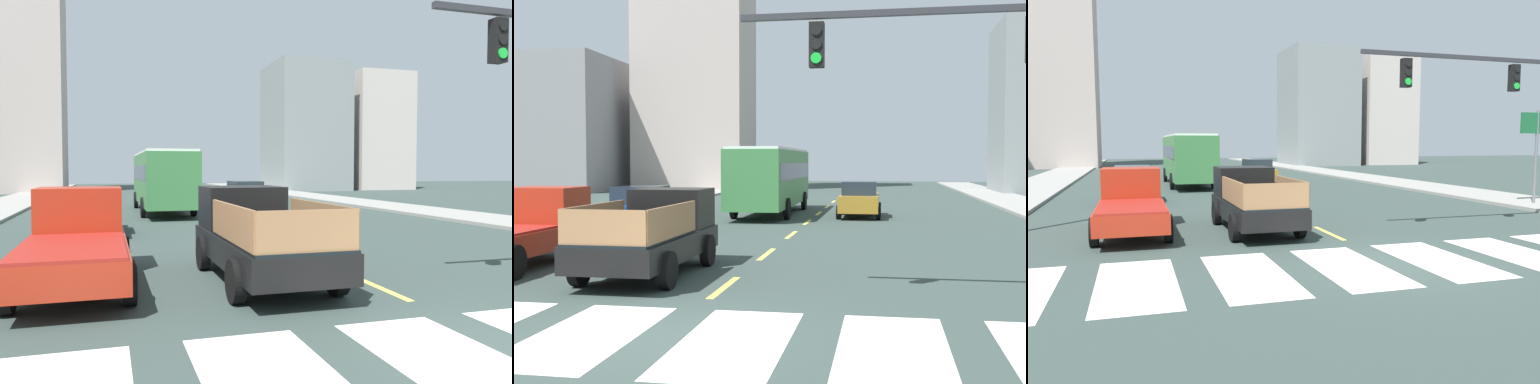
{
  "view_description": "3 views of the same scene",
  "coord_description": "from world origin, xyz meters",
  "views": [
    {
      "loc": [
        -5.21,
        -4.89,
        2.38
      ],
      "look_at": [
        0.12,
        12.99,
        1.53
      ],
      "focal_mm": 34.97,
      "sensor_mm": 36.0,
      "label": 1
    },
    {
      "loc": [
        3.31,
        -9.22,
        2.65
      ],
      "look_at": [
        -0.97,
        15.06,
        1.5
      ],
      "focal_mm": 45.58,
      "sensor_mm": 36.0,
      "label": 2
    },
    {
      "loc": [
        -5.76,
        -10.02,
        2.8
      ],
      "look_at": [
        -0.67,
        6.56,
        1.06
      ],
      "focal_mm": 34.58,
      "sensor_mm": 36.0,
      "label": 3
    }
  ],
  "objects": [
    {
      "name": "ground_plane",
      "position": [
        0.0,
        0.0,
        0.0
      ],
      "size": [
        160.0,
        160.0,
        0.0
      ],
      "primitive_type": "plane",
      "color": "#33413C"
    },
    {
      "name": "lane_dash_3",
      "position": [
        0.0,
        19.0,
        0.0
      ],
      "size": [
        0.16,
        2.4,
        0.01
      ],
      "primitive_type": "cube",
      "color": "#DEC951",
      "rests_on": "ground"
    },
    {
      "name": "crosswalk_stripe_3",
      "position": [
        -1.15,
        0.0,
        0.0
      ],
      "size": [
        1.58,
        3.83,
        0.01
      ],
      "primitive_type": "cube",
      "color": "silver",
      "rests_on": "ground"
    },
    {
      "name": "crosswalk_stripe_1",
      "position": [
        -5.76,
        0.0,
        0.0
      ],
      "size": [
        1.58,
        3.83,
        0.01
      ],
      "primitive_type": "cube",
      "color": "silver",
      "rests_on": "ground"
    },
    {
      "name": "city_bus",
      "position": [
        -2.31,
        23.05,
        1.95
      ],
      "size": [
        2.72,
        10.8,
        3.32
      ],
      "rotation": [
        0.0,
        0.0,
        -0.02
      ],
      "color": "#3B7B40",
      "rests_on": "ground"
    },
    {
      "name": "lane_dash_4",
      "position": [
        0.0,
        24.0,
        0.0
      ],
      "size": [
        0.16,
        2.4,
        0.01
      ],
      "primitive_type": "cube",
      "color": "#DEC951",
      "rests_on": "ground"
    },
    {
      "name": "pickup_dark",
      "position": [
        -5.84,
        6.05,
        0.92
      ],
      "size": [
        2.18,
        5.2,
        1.96
      ],
      "rotation": [
        0.0,
        0.0,
        0.0
      ],
      "color": "#A42815",
      "rests_on": "ground"
    },
    {
      "name": "sedan_far",
      "position": [
        2.15,
        22.05,
        0.86
      ],
      "size": [
        2.02,
        4.4,
        1.72
      ],
      "rotation": [
        0.0,
        0.0,
        0.04
      ],
      "color": "olive",
      "rests_on": "ground"
    },
    {
      "name": "tower_tall_centre",
      "position": [
        -14.56,
        51.1,
        17.83
      ],
      "size": [
        10.28,
        7.65,
        35.66
      ],
      "primitive_type": "cube",
      "color": "#B4A49D",
      "rests_on": "ground"
    },
    {
      "name": "crosswalk_stripe_2",
      "position": [
        -3.46,
        0.0,
        0.0
      ],
      "size": [
        1.58,
        3.83,
        0.01
      ],
      "primitive_type": "cube",
      "color": "silver",
      "rests_on": "ground"
    },
    {
      "name": "direction_sign_green",
      "position": [
        11.1,
        7.39,
        3.03
      ],
      "size": [
        1.7,
        0.12,
        4.2
      ],
      "color": "slate",
      "rests_on": "ground"
    },
    {
      "name": "lane_dash_1",
      "position": [
        0.0,
        9.0,
        0.0
      ],
      "size": [
        0.16,
        2.4,
        0.01
      ],
      "primitive_type": "cube",
      "color": "#DEC951",
      "rests_on": "ground"
    },
    {
      "name": "block_mid_right",
      "position": [
        25.78,
        50.47,
        6.88
      ],
      "size": [
        7.06,
        10.11,
        13.75
      ],
      "primitive_type": "cube",
      "color": "beige",
      "rests_on": "ground"
    },
    {
      "name": "lane_dash_7",
      "position": [
        0.0,
        39.0,
        0.0
      ],
      "size": [
        0.16,
        2.4,
        0.01
      ],
      "primitive_type": "cube",
      "color": "#DEC951",
      "rests_on": "ground"
    },
    {
      "name": "sedan_near_right",
      "position": [
        -5.8,
        14.24,
        0.86
      ],
      "size": [
        2.02,
        4.4,
        1.72
      ],
      "rotation": [
        0.0,
        0.0,
        -0.03
      ],
      "color": "navy",
      "rests_on": "ground"
    },
    {
      "name": "crosswalk_stripe_4",
      "position": [
        1.15,
        0.0,
        0.0
      ],
      "size": [
        1.58,
        3.83,
        0.01
      ],
      "primitive_type": "cube",
      "color": "silver",
      "rests_on": "ground"
    },
    {
      "name": "block_mid_left",
      "position": [
        16.66,
        48.73,
        7.16
      ],
      "size": [
        8.1,
        8.64,
        14.32
      ],
      "primitive_type": "cube",
      "color": "gray",
      "rests_on": "ground"
    },
    {
      "name": "lane_dash_2",
      "position": [
        0.0,
        14.0,
        0.0
      ],
      "size": [
        0.16,
        2.4,
        0.01
      ],
      "primitive_type": "cube",
      "color": "#DEC951",
      "rests_on": "ground"
    },
    {
      "name": "pickup_stakebed",
      "position": [
        -2.09,
        5.57,
        0.94
      ],
      "size": [
        2.18,
        5.2,
        1.96
      ],
      "rotation": [
        0.0,
        0.0,
        -0.03
      ],
      "color": "black",
      "rests_on": "ground"
    },
    {
      "name": "sidewalk_right",
      "position": [
        11.58,
        18.0,
        0.07
      ],
      "size": [
        3.72,
        110.0,
        0.15
      ],
      "primitive_type": "cube",
      "color": "gray",
      "rests_on": "ground"
    },
    {
      "name": "lane_dash_0",
      "position": [
        0.0,
        4.0,
        0.0
      ],
      "size": [
        0.16,
        2.4,
        0.01
      ],
      "primitive_type": "cube",
      "color": "#DEC951",
      "rests_on": "ground"
    },
    {
      "name": "lane_dash_6",
      "position": [
        0.0,
        34.0,
        0.0
      ],
      "size": [
        0.16,
        2.4,
        0.01
      ],
      "primitive_type": "cube",
      "color": "#DEC951",
      "rests_on": "ground"
    },
    {
      "name": "lane_dash_5",
      "position": [
        0.0,
        29.0,
        0.0
      ],
      "size": [
        0.16,
        2.4,
        0.01
      ],
      "primitive_type": "cube",
      "color": "#DEC951",
      "rests_on": "ground"
    },
    {
      "name": "crosswalk_stripe_5",
      "position": [
        3.46,
        0.0,
        0.0
      ],
      "size": [
        1.58,
        3.83,
        0.01
      ],
      "primitive_type": "cube",
      "color": "silver",
      "rests_on": "ground"
    }
  ]
}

